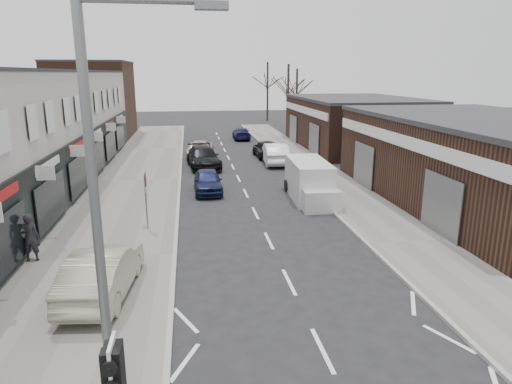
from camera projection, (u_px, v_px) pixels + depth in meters
name	position (u px, v px, depth m)	size (l,w,h in m)	color
pavement_left	(136.00, 181.00, 29.92)	(5.50, 64.00, 0.12)	slate
pavement_right	(321.00, 175.00, 31.68)	(3.50, 64.00, 0.12)	slate
shop_terrace_left	(5.00, 135.00, 25.70)	(8.00, 41.00, 7.10)	beige
brick_block_far	(93.00, 101.00, 50.00)	(8.00, 10.00, 8.00)	#492F1F
right_unit_near	(486.00, 163.00, 24.41)	(10.00, 18.00, 4.50)	#392219
right_unit_far	(355.00, 124.00, 43.56)	(10.00, 16.00, 4.50)	#392219
tree_far_a	(287.00, 130.00, 57.04)	(3.60, 3.60, 8.00)	#382D26
tree_far_b	(296.00, 125.00, 63.14)	(3.60, 3.60, 7.50)	#382D26
tree_far_c	(267.00, 121.00, 68.46)	(3.60, 3.60, 8.50)	#382D26
street_lamp	(108.00, 222.00, 7.26)	(2.23, 0.22, 8.00)	slate
warning_sign	(146.00, 184.00, 20.03)	(0.12, 0.80, 2.70)	slate
white_van	(310.00, 181.00, 25.59)	(2.18, 5.64, 2.16)	silver
sedan_on_pavement	(103.00, 272.00, 14.28)	(1.63, 4.67, 1.54)	#A6A085
pedestrian	(30.00, 237.00, 16.82)	(0.67, 0.44, 1.83)	black
parked_car_left_a	(208.00, 181.00, 27.15)	(1.61, 4.00, 1.36)	#14193F
parked_car_left_b	(203.00, 158.00, 34.19)	(2.18, 5.35, 1.55)	black
parked_car_left_c	(200.00, 149.00, 38.70)	(2.18, 4.72, 1.31)	beige
parked_car_right_a	(275.00, 153.00, 35.70)	(1.73, 4.96, 1.64)	white
parked_car_right_b	(266.00, 149.00, 38.42)	(1.78, 4.42, 1.51)	black
parked_car_right_c	(241.00, 133.00, 49.05)	(1.76, 4.33, 1.26)	#15133D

